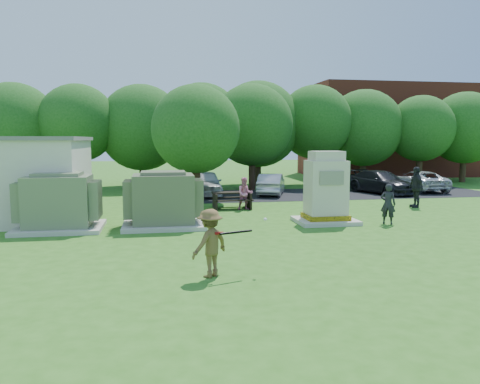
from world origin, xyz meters
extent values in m
plane|color=#2D6619|center=(0.00, 0.00, 0.00)|extent=(120.00, 120.00, 0.00)
cube|color=maroon|center=(18.00, 27.00, 4.00)|extent=(15.00, 8.00, 8.00)
cube|color=#232326|center=(7.00, 13.50, 0.01)|extent=(20.00, 6.00, 0.01)
cube|color=beige|center=(-6.50, 4.50, 0.07)|extent=(3.00, 2.40, 0.15)
cube|color=#677553|center=(-6.50, 4.50, 1.05)|extent=(2.20, 1.80, 1.80)
cube|color=#677553|center=(-6.50, 4.50, 2.01)|extent=(1.60, 1.30, 0.12)
cube|color=#677553|center=(-7.77, 4.50, 1.07)|extent=(0.32, 1.50, 1.35)
cube|color=#677553|center=(-5.23, 4.50, 1.07)|extent=(0.32, 1.50, 1.35)
cube|color=beige|center=(-2.80, 4.50, 0.07)|extent=(3.00, 2.40, 0.15)
cube|color=#596043|center=(-2.80, 4.50, 1.05)|extent=(2.20, 1.80, 1.80)
cube|color=#596043|center=(-2.80, 4.50, 2.01)|extent=(1.60, 1.30, 0.12)
cube|color=#596043|center=(-4.07, 4.50, 1.07)|extent=(0.32, 1.50, 1.35)
cube|color=#596043|center=(-1.53, 4.50, 1.07)|extent=(0.32, 1.50, 1.35)
cube|color=beige|center=(3.42, 4.20, 0.08)|extent=(2.29, 1.88, 0.16)
cube|color=yellow|center=(3.42, 4.20, 0.25)|extent=(1.62, 1.30, 0.19)
cube|color=beige|center=(3.42, 4.20, 1.39)|extent=(1.46, 1.15, 2.09)
cube|color=beige|center=(3.42, 4.20, 2.61)|extent=(1.20, 0.94, 0.37)
cube|color=gray|center=(3.42, 3.60, 1.80)|extent=(0.94, 0.04, 0.52)
cube|color=black|center=(0.42, 8.61, 0.76)|extent=(1.85, 0.72, 0.06)
cube|color=black|center=(0.42, 9.17, 0.45)|extent=(1.85, 0.26, 0.05)
cube|color=black|center=(0.42, 8.04, 0.45)|extent=(1.85, 0.26, 0.05)
cube|color=black|center=(-0.38, 8.61, 0.38)|extent=(0.08, 1.38, 0.76)
cube|color=black|center=(1.22, 8.61, 0.38)|extent=(0.08, 1.38, 0.76)
imported|color=brown|center=(-1.82, -2.20, 0.81)|extent=(1.19, 1.12, 1.62)
imported|color=black|center=(5.68, 3.52, 0.78)|extent=(0.68, 0.64, 1.56)
imported|color=pink|center=(0.96, 8.10, 0.75)|extent=(0.77, 0.62, 1.50)
imported|color=#232328|center=(9.16, 7.46, 0.98)|extent=(0.54, 1.17, 1.95)
imported|color=silver|center=(-0.22, 13.97, 0.72)|extent=(1.93, 4.29, 1.43)
imported|color=#B8B7BC|center=(3.57, 13.62, 0.63)|extent=(2.51, 4.02, 1.25)
imported|color=black|center=(10.29, 13.20, 0.68)|extent=(3.20, 5.06, 1.37)
imported|color=silver|center=(13.23, 13.99, 0.64)|extent=(2.37, 4.69, 1.27)
cylinder|color=black|center=(-1.21, -2.27, 1.06)|extent=(0.82, 0.34, 0.06)
cylinder|color=maroon|center=(-1.62, -2.31, 1.06)|extent=(0.23, 0.13, 0.06)
sphere|color=white|center=(-0.44, -2.00, 1.30)|extent=(0.09, 0.09, 0.09)
cylinder|color=#47301E|center=(-12.00, 19.40, 1.20)|extent=(0.44, 0.44, 2.40)
sphere|color=#235B1C|center=(-12.00, 19.40, 4.08)|extent=(5.60, 5.60, 5.60)
cylinder|color=#47301E|center=(-8.00, 18.80, 1.40)|extent=(0.44, 0.44, 2.80)
sphere|color=#235B1C|center=(-8.00, 18.80, 4.30)|extent=(5.00, 5.00, 5.00)
cylinder|color=#47301E|center=(-4.00, 19.60, 1.15)|extent=(0.44, 0.44, 2.30)
sphere|color=#235B1C|center=(-4.00, 19.60, 4.04)|extent=(5.80, 5.80, 5.80)
cylinder|color=#47301E|center=(0.00, 18.70, 1.35)|extent=(0.44, 0.44, 2.70)
sphere|color=#235B1C|center=(0.00, 18.70, 4.32)|extent=(5.40, 5.40, 5.40)
cylinder|color=#47301E|center=(4.00, 19.30, 1.25)|extent=(0.44, 0.44, 2.50)
sphere|color=#235B1C|center=(4.00, 19.30, 4.30)|extent=(6.00, 6.00, 6.00)
cylinder|color=#47301E|center=(8.00, 18.90, 1.45)|extent=(0.44, 0.44, 2.90)
sphere|color=#235B1C|center=(8.00, 18.90, 4.46)|extent=(5.20, 5.20, 5.20)
cylinder|color=#47301E|center=(12.00, 19.50, 1.20)|extent=(0.44, 0.44, 2.40)
sphere|color=#235B1C|center=(12.00, 19.50, 4.08)|extent=(5.60, 5.60, 5.60)
cylinder|color=#47301E|center=(16.00, 18.60, 1.30)|extent=(0.44, 0.44, 2.60)
sphere|color=#235B1C|center=(16.00, 18.60, 4.04)|extent=(4.80, 4.80, 4.80)
cylinder|color=#47301E|center=(20.00, 19.20, 1.25)|extent=(0.44, 0.44, 2.50)
sphere|color=#235B1C|center=(20.00, 19.20, 4.12)|extent=(5.40, 5.40, 5.40)
cylinder|color=#47301E|center=(-1.00, 11.50, 1.20)|extent=(0.44, 0.44, 2.40)
sphere|color=#235B1C|center=(-1.00, 11.50, 3.78)|extent=(4.60, 4.60, 4.60)
cylinder|color=#47301E|center=(3.00, 16.50, 1.30)|extent=(0.44, 0.44, 2.60)
sphere|color=#235B1C|center=(3.00, 16.50, 4.16)|extent=(5.20, 5.20, 5.20)
camera|label=1|loc=(-3.01, -12.95, 3.24)|focal=35.00mm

